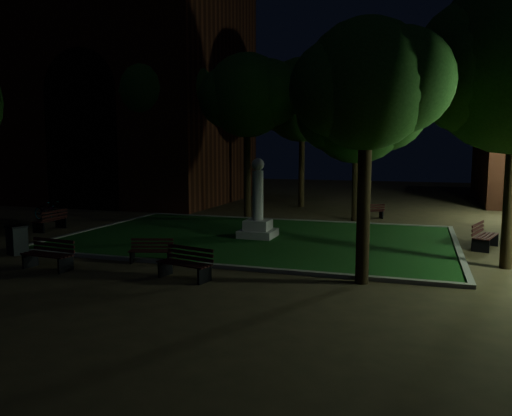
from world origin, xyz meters
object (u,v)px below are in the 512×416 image
Objects in this scene: bench_right_side at (484,237)px; bicycle at (47,211)px; trash_bin at (17,240)px; bench_west_near at (49,255)px; bench_near_left at (151,251)px; bench_near_right at (186,264)px; bench_left_side at (51,221)px; bench_far_side at (370,212)px; monument at (258,216)px.

bench_right_side is 20.25m from bicycle.
bench_west_near is at bearing -28.81° from trash_bin.
bench_near_left is at bearing 136.97° from bench_right_side.
bench_near_right is at bearing -54.39° from bench_near_left.
bench_far_side is at bearing 120.88° from bench_left_side.
bench_left_side is at bearing 134.02° from bench_near_left.
monument reaches higher than trash_bin.
monument is at bearing -83.84° from bicycle.
bench_far_side is (3.81, 13.92, -0.05)m from bench_near_right.
monument is 5.46m from bench_near_left.
trash_bin is (-7.02, 1.12, 0.09)m from bench_near_right.
trash_bin is 8.34m from bicycle.
bench_near_right is at bearing -9.08° from trash_bin.
bicycle is at bearing 137.10° from bench_west_near.
monument is at bearing 62.68° from bench_west_near.
bench_near_left is at bearing 4.53° from trash_bin.
monument is 1.90× the size of bench_left_side.
bench_west_near is at bearing -162.92° from bench_near_right.
trash_bin is at bearing 27.20° from bench_left_side.
bench_left_side is 18.04m from bench_right_side.
bench_right_side reaches higher than bench_left_side.
bench_far_side is (3.79, 7.35, -0.59)m from monument.
bench_far_side is 1.48× the size of trash_bin.
bench_near_left is 11.97m from bench_right_side.
bicycle reaches higher than bench_west_near.
bench_near_right reaches higher than bench_near_left.
trash_bin is (-5.03, -0.40, 0.16)m from bench_near_left.
bench_right_side is at bearing 21.59° from trash_bin.
bicycle is (-20.23, 0.75, 0.06)m from bench_right_side.
bench_far_side is at bearing 88.26° from bench_near_right.
monument is 1.66× the size of bicycle.
trash_bin reaches higher than bicycle.
bench_near_left is 2.50m from bench_near_right.
bench_west_near is 1.14× the size of bench_far_side.
bicycle reaches higher than bench_far_side.
monument is at bearing 103.41° from bench_near_right.
bench_right_side is (10.50, 5.75, 0.09)m from bench_near_left.
bench_near_left is 0.76× the size of bicycle.
monument is 1.87× the size of bench_west_near.
bench_far_side is (8.28, 14.19, -0.06)m from bench_west_near.
bench_far_side is (13.26, 8.25, -0.06)m from bench_left_side.
bench_near_right is 4.49m from bench_west_near.
trash_bin is (-15.54, -6.15, 0.07)m from bench_right_side.
trash_bin is (-2.54, 1.40, 0.09)m from bench_west_near.
trash_bin is (-7.03, -5.44, -0.44)m from monument.
bench_west_near is at bearing 38.95° from bench_left_side.
bench_near_left is 5.05m from trash_bin.
monument is at bearing 51.42° from bench_near_left.
bicycle is at bearing 124.26° from trash_bin.
bicycle is at bearing 159.16° from bench_near_right.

